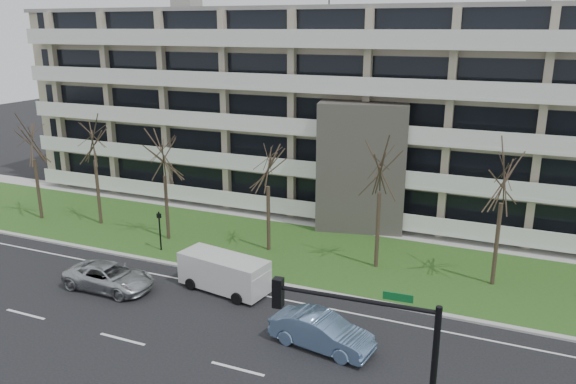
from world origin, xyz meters
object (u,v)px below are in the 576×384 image
at_px(silver_pickup, 109,277).
at_px(traffic_signal, 376,355).
at_px(white_van, 225,270).
at_px(blue_sedan, 322,331).
at_px(pedestrian_signal, 160,226).

height_order(silver_pickup, traffic_signal, traffic_signal).
distance_m(silver_pickup, white_van, 6.39).
relative_size(blue_sedan, traffic_signal, 0.76).
height_order(blue_sedan, traffic_signal, traffic_signal).
bearing_deg(blue_sedan, traffic_signal, -137.95).
relative_size(white_van, pedestrian_signal, 2.00).
bearing_deg(silver_pickup, blue_sedan, -94.80).
bearing_deg(blue_sedan, white_van, 72.91).
distance_m(white_van, pedestrian_signal, 7.39).
xyz_separation_m(white_van, traffic_signal, (10.61, -9.22, 2.88)).
height_order(blue_sedan, white_van, white_van).
height_order(silver_pickup, white_van, white_van).
xyz_separation_m(silver_pickup, pedestrian_signal, (-0.62, 5.65, 0.98)).
bearing_deg(pedestrian_signal, silver_pickup, -65.06).
bearing_deg(traffic_signal, blue_sedan, 119.92).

